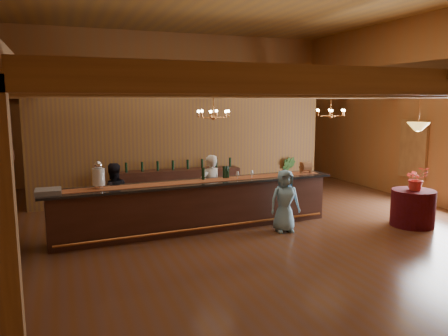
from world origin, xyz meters
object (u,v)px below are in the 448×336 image
object	(u,v)px
chandelier_right	(330,112)
raffle_drum	(306,167)
pendant_lamp	(418,127)
floor_plant	(286,174)
chandelier_left	(214,114)
tasting_bar	(197,206)
staff_second	(113,196)
round_table	(413,208)
backbar_shelf	(181,186)
guest	(285,201)
bartender	(210,188)
beverage_dispenser	(98,176)

from	to	relation	value
chandelier_right	raffle_drum	bearing A→B (deg)	-159.95
chandelier_right	pendant_lamp	distance (m)	2.26
floor_plant	chandelier_left	bearing A→B (deg)	-141.86
chandelier_right	floor_plant	bearing A→B (deg)	85.60
tasting_bar	chandelier_right	size ratio (longest dim) A/B	8.67
staff_second	round_table	bearing A→B (deg)	157.78
tasting_bar	chandelier_left	bearing A→B (deg)	35.91
pendant_lamp	staff_second	bearing A→B (deg)	160.87
round_table	backbar_shelf	bearing A→B (deg)	136.69
tasting_bar	guest	world-z (taller)	guest
chandelier_right	staff_second	distance (m)	6.00
backbar_shelf	bartender	world-z (taller)	bartender
beverage_dispenser	pendant_lamp	xyz separation A→B (m)	(7.17, -1.43, 0.97)
chandelier_left	bartender	xyz separation A→B (m)	(-0.03, 0.19, -1.86)
chandelier_left	tasting_bar	bearing A→B (deg)	-140.76
backbar_shelf	beverage_dispenser	bearing A→B (deg)	-127.82
tasting_bar	bartender	size ratio (longest dim) A/B	4.14
raffle_drum	staff_second	bearing A→B (deg)	171.22
chandelier_right	bartender	distance (m)	3.81
chandelier_left	chandelier_right	xyz separation A→B (m)	(3.29, -0.02, -0.00)
raffle_drum	pendant_lamp	bearing A→B (deg)	-38.68
chandelier_left	staff_second	world-z (taller)	chandelier_left
backbar_shelf	guest	xyz separation A→B (m)	(1.49, -3.67, 0.22)
backbar_shelf	round_table	bearing A→B (deg)	-39.97
round_table	pendant_lamp	distance (m)	1.96
beverage_dispenser	round_table	size ratio (longest dim) A/B	0.59
round_table	chandelier_left	xyz separation A→B (m)	(-4.40, 1.97, 2.26)
chandelier_right	bartender	size ratio (longest dim) A/B	0.48
tasting_bar	pendant_lamp	bearing A→B (deg)	-20.09
pendant_lamp	staff_second	xyz separation A→B (m)	(-6.78, 2.35, -1.62)
tasting_bar	staff_second	bearing A→B (deg)	151.36
beverage_dispenser	floor_plant	xyz separation A→B (m)	(6.27, 3.29, -0.85)
tasting_bar	chandelier_left	size ratio (longest dim) A/B	8.67
tasting_bar	floor_plant	bearing A→B (deg)	34.96
tasting_bar	pendant_lamp	size ratio (longest dim) A/B	7.71
backbar_shelf	pendant_lamp	bearing A→B (deg)	-39.97
chandelier_left	chandelier_right	size ratio (longest dim) A/B	1.00
backbar_shelf	chandelier_right	distance (m)	4.78
pendant_lamp	staff_second	size ratio (longest dim) A/B	0.58
backbar_shelf	staff_second	distance (m)	2.96
backbar_shelf	floor_plant	size ratio (longest dim) A/B	3.03
chandelier_left	backbar_shelf	bearing A→B (deg)	95.19
raffle_drum	bartender	xyz separation A→B (m)	(-2.41, 0.54, -0.49)
backbar_shelf	guest	size ratio (longest dim) A/B	2.45
chandelier_left	raffle_drum	bearing A→B (deg)	-8.42
beverage_dispenser	floor_plant	world-z (taller)	beverage_dispenser
tasting_bar	chandelier_left	world-z (taller)	chandelier_left
chandelier_left	guest	world-z (taller)	chandelier_left
backbar_shelf	floor_plant	distance (m)	3.73
beverage_dispenser	staff_second	world-z (taller)	beverage_dispenser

